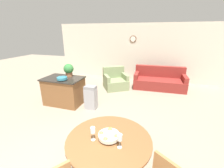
# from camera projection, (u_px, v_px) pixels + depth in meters

# --- Properties ---
(wall_back) EXTENTS (8.00, 0.09, 2.70)m
(wall_back) POSITION_uv_depth(u_px,v_px,m) (135.00, 52.00, 7.32)
(wall_back) COLOR beige
(wall_back) RESTS_ON ground_plane
(dining_table) EXTENTS (1.31, 1.31, 0.75)m
(dining_table) POSITION_uv_depth(u_px,v_px,m) (109.00, 148.00, 2.35)
(dining_table) COLOR brown
(dining_table) RESTS_ON ground_plane
(fruit_bowl) EXTENTS (0.33, 0.33, 0.11)m
(fruit_bowl) POSITION_uv_depth(u_px,v_px,m) (109.00, 136.00, 2.27)
(fruit_bowl) COLOR silver
(fruit_bowl) RESTS_ON dining_table
(wine_glass_left) EXTENTS (0.07, 0.07, 0.22)m
(wine_glass_left) POSITION_uv_depth(u_px,v_px,m) (93.00, 131.00, 2.21)
(wine_glass_left) COLOR silver
(wine_glass_left) RESTS_ON dining_table
(wine_glass_right) EXTENTS (0.07, 0.07, 0.22)m
(wine_glass_right) POSITION_uv_depth(u_px,v_px,m) (120.00, 138.00, 2.07)
(wine_glass_right) COLOR silver
(wine_glass_right) RESTS_ON dining_table
(kitchen_island) EXTENTS (1.25, 0.85, 0.90)m
(kitchen_island) POSITION_uv_depth(u_px,v_px,m) (64.00, 91.00, 4.98)
(kitchen_island) COLOR brown
(kitchen_island) RESTS_ON ground_plane
(teal_bowl) EXTENTS (0.31, 0.31, 0.10)m
(teal_bowl) POSITION_uv_depth(u_px,v_px,m) (62.00, 78.00, 4.58)
(teal_bowl) COLOR teal
(teal_bowl) RESTS_ON kitchen_island
(potted_plant) EXTENTS (0.32, 0.32, 0.42)m
(potted_plant) POSITION_uv_depth(u_px,v_px,m) (69.00, 70.00, 4.93)
(potted_plant) COLOR #A36642
(potted_plant) RESTS_ON kitchen_island
(trash_bin) EXTENTS (0.36, 0.27, 0.75)m
(trash_bin) POSITION_uv_depth(u_px,v_px,m) (91.00, 98.00, 4.65)
(trash_bin) COLOR #9E9EA3
(trash_bin) RESTS_ON ground_plane
(couch) EXTENTS (2.14, 1.03, 0.90)m
(couch) POSITION_uv_depth(u_px,v_px,m) (159.00, 81.00, 6.42)
(couch) COLOR maroon
(couch) RESTS_ON ground_plane
(armchair) EXTENTS (1.24, 1.22, 0.89)m
(armchair) POSITION_uv_depth(u_px,v_px,m) (115.00, 81.00, 6.40)
(armchair) COLOR gray
(armchair) RESTS_ON ground_plane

